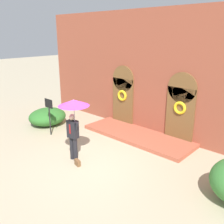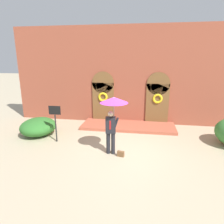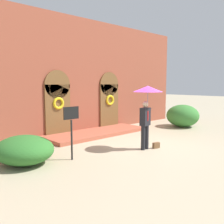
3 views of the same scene
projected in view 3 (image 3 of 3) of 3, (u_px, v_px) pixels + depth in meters
The scene contains 7 objects.
ground_plane at pixel (147, 146), 9.82m from camera, with size 80.00×80.00×0.00m, color tan.
building_facade at pixel (82, 79), 12.51m from camera, with size 14.00×2.30×5.60m.
person_with_umbrella at pixel (147, 98), 9.17m from camera, with size 1.10×1.10×2.36m.
handbag at pixel (156, 145), 9.47m from camera, with size 0.28×0.12×0.22m, color brown.
sign_post at pixel (71, 124), 7.92m from camera, with size 0.56×0.06×1.72m.
shrub_left at pixel (24, 150), 7.63m from camera, with size 1.74×1.93×0.86m, color #2D6B28.
shrub_right at pixel (183, 116), 14.12m from camera, with size 1.78×1.82×1.25m, color #387A33.
Camera 3 is at (-7.59, -6.03, 2.45)m, focal length 40.00 mm.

